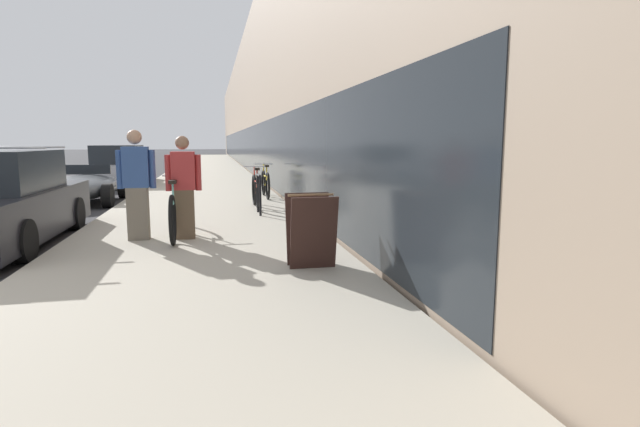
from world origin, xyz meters
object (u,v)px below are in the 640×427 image
(vintage_roadster_curbside, at_px, (84,187))
(bike_rack_hoop, at_px, (259,190))
(cruiser_bike_nearest, at_px, (256,191))
(cruiser_bike_middle, at_px, (265,183))
(sandwich_board_sign, at_px, (311,230))
(tandem_bicycle, at_px, (176,211))
(person_rider, at_px, (184,188))
(person_bystander, at_px, (137,185))
(parked_sedan_far, at_px, (119,167))

(vintage_roadster_curbside, bearing_deg, bike_rack_hoop, -40.62)
(cruiser_bike_nearest, xyz_separation_m, cruiser_bike_middle, (0.44, 2.18, -0.01))
(cruiser_bike_nearest, bearing_deg, cruiser_bike_middle, 78.49)
(sandwich_board_sign, bearing_deg, cruiser_bike_middle, 88.08)
(sandwich_board_sign, relative_size, vintage_roadster_curbside, 0.23)
(vintage_roadster_curbside, bearing_deg, tandem_bicycle, -64.95)
(vintage_roadster_curbside, bearing_deg, cruiser_bike_nearest, -31.82)
(sandwich_board_sign, bearing_deg, cruiser_bike_nearest, 91.84)
(person_rider, distance_m, bike_rack_hoop, 2.86)
(bike_rack_hoop, xyz_separation_m, cruiser_bike_nearest, (0.03, 1.00, -0.12))
(person_bystander, bearing_deg, tandem_bicycle, 21.28)
(person_rider, relative_size, cruiser_bike_middle, 0.87)
(cruiser_bike_nearest, bearing_deg, parked_sedan_far, 117.89)
(person_bystander, bearing_deg, parked_sedan_far, 101.00)
(bike_rack_hoop, bearing_deg, sandwich_board_sign, -87.45)
(person_rider, relative_size, vintage_roadster_curbside, 0.42)
(bike_rack_hoop, bearing_deg, person_rider, -119.39)
(person_rider, distance_m, cruiser_bike_nearest, 3.78)
(cruiser_bike_middle, relative_size, sandwich_board_sign, 2.05)
(person_bystander, height_order, cruiser_bike_nearest, person_bystander)
(bike_rack_hoop, height_order, cruiser_bike_middle, cruiser_bike_middle)
(bike_rack_hoop, bearing_deg, cruiser_bike_nearest, 88.53)
(bike_rack_hoop, distance_m, cruiser_bike_middle, 3.21)
(tandem_bicycle, relative_size, bike_rack_hoop, 2.83)
(cruiser_bike_middle, distance_m, vintage_roadster_curbside, 4.78)
(bike_rack_hoop, bearing_deg, vintage_roadster_curbside, 139.38)
(cruiser_bike_middle, xyz_separation_m, parked_sedan_far, (-4.85, 6.15, 0.19))
(person_rider, xyz_separation_m, cruiser_bike_middle, (1.86, 5.65, -0.42))
(bike_rack_hoop, xyz_separation_m, vintage_roadster_curbside, (-4.28, 3.67, -0.18))
(cruiser_bike_middle, bearing_deg, person_rider, -108.25)
(tandem_bicycle, xyz_separation_m, parked_sedan_far, (-2.84, 11.51, 0.17))
(person_rider, distance_m, sandwich_board_sign, 2.72)
(cruiser_bike_middle, bearing_deg, tandem_bicycle, -110.56)
(person_rider, bearing_deg, tandem_bicycle, 117.36)
(person_rider, bearing_deg, cruiser_bike_nearest, 67.77)
(tandem_bicycle, relative_size, parked_sedan_far, 0.54)
(person_bystander, relative_size, parked_sedan_far, 0.38)
(cruiser_bike_nearest, relative_size, sandwich_board_sign, 1.98)
(parked_sedan_far, bearing_deg, person_bystander, -79.00)
(cruiser_bike_nearest, bearing_deg, tandem_bicycle, -116.20)
(person_rider, bearing_deg, bike_rack_hoop, 60.61)
(person_bystander, relative_size, cruiser_bike_middle, 0.92)
(bike_rack_hoop, bearing_deg, cruiser_bike_middle, 81.60)
(cruiser_bike_middle, height_order, sandwich_board_sign, cruiser_bike_middle)
(person_bystander, xyz_separation_m, bike_rack_hoop, (2.10, 2.41, -0.34))
(bike_rack_hoop, height_order, cruiser_bike_nearest, cruiser_bike_nearest)
(person_bystander, xyz_separation_m, sandwich_board_sign, (2.31, -2.24, -0.40))
(tandem_bicycle, relative_size, cruiser_bike_middle, 1.30)
(sandwich_board_sign, height_order, vintage_roadster_curbside, vintage_roadster_curbside)
(tandem_bicycle, xyz_separation_m, sandwich_board_sign, (1.75, -2.46, 0.05))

